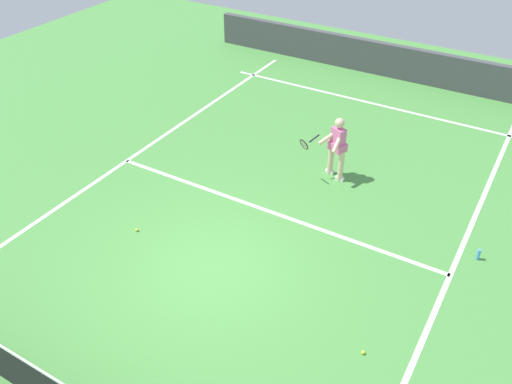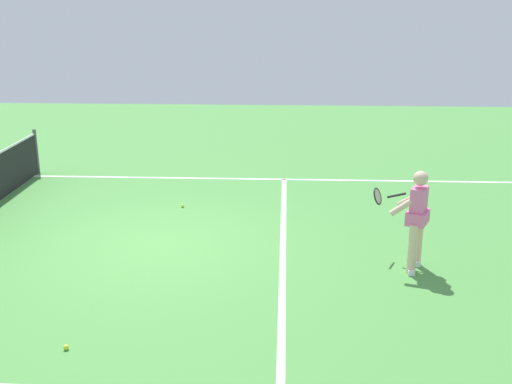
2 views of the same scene
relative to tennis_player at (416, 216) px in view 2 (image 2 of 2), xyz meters
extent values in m
plane|color=#4C9342|center=(0.73, 4.07, -0.85)|extent=(28.05, 28.05, 0.00)
cube|color=white|center=(0.73, 1.97, -0.84)|extent=(8.00, 0.10, 0.01)
cube|color=white|center=(4.73, 4.07, -0.84)|extent=(0.10, 19.58, 0.01)
cylinder|color=#4C4C51|center=(5.03, 7.75, -0.33)|extent=(0.08, 0.08, 1.04)
cylinder|color=beige|center=(-0.18, 0.05, -0.46)|extent=(0.13, 0.13, 0.78)
cylinder|color=beige|center=(0.14, -0.10, -0.46)|extent=(0.13, 0.13, 0.78)
cube|color=white|center=(-0.18, 0.05, -0.81)|extent=(0.20, 0.10, 0.08)
cube|color=white|center=(0.14, -0.10, -0.81)|extent=(0.20, 0.10, 0.08)
cube|color=pink|center=(-0.02, -0.02, 0.19)|extent=(0.37, 0.32, 0.52)
cube|color=pink|center=(-0.02, -0.02, -0.01)|extent=(0.48, 0.42, 0.20)
sphere|color=beige|center=(-0.02, -0.02, 0.59)|extent=(0.22, 0.22, 0.22)
cylinder|color=beige|center=(-0.09, 0.18, 0.21)|extent=(0.09, 0.48, 0.37)
cylinder|color=beige|center=(0.18, 0.05, 0.21)|extent=(0.42, 0.38, 0.37)
cylinder|color=black|center=(0.46, 0.22, 0.17)|extent=(0.16, 0.28, 0.14)
torus|color=black|center=(0.59, 0.49, 0.11)|extent=(0.31, 0.23, 0.28)
cylinder|color=beige|center=(0.59, 0.49, 0.11)|extent=(0.26, 0.18, 0.23)
sphere|color=#D1E533|center=(-2.52, 4.50, -0.81)|extent=(0.07, 0.07, 0.07)
sphere|color=#D1E533|center=(2.69, 3.96, -0.81)|extent=(0.07, 0.07, 0.07)
camera|label=1|loc=(-3.90, 10.24, 6.36)|focal=38.16mm
camera|label=2|loc=(-8.87, 1.96, 3.14)|focal=43.93mm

